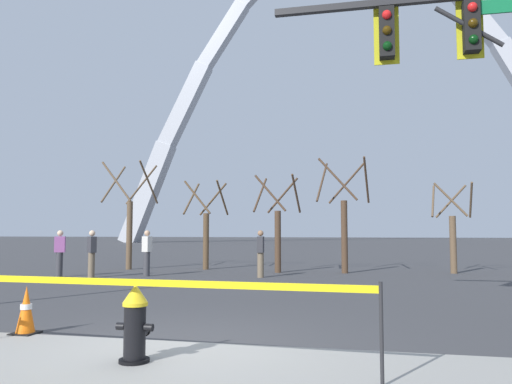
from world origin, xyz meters
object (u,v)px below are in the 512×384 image
pedestrian_near_trees (147,253)px  pedestrian_standing_center (60,253)px  traffic_cone_by_hydrant (26,310)px  monument_arch (343,98)px  pedestrian_walking_right (261,253)px  fire_hydrant (135,323)px  pedestrian_walking_left (92,253)px  traffic_signal_gantry (490,81)px

pedestrian_near_trees → pedestrian_standing_center: bearing=-160.8°
traffic_cone_by_hydrant → monument_arch: monument_arch is taller
monument_arch → pedestrian_walking_right: bearing=-91.2°
pedestrian_standing_center → pedestrian_near_trees: size_ratio=1.00×
pedestrian_standing_center → pedestrian_near_trees: 2.93m
fire_hydrant → pedestrian_walking_left: bearing=122.9°
traffic_signal_gantry → pedestrian_walking_right: (-5.57, 7.79, -3.25)m
fire_hydrant → pedestrian_near_trees: pedestrian_near_trees is taller
pedestrian_standing_center → pedestrian_walking_left: bearing=-0.5°
fire_hydrant → pedestrian_walking_left: (-6.32, 9.75, 0.35)m
pedestrian_walking_left → pedestrian_walking_right: bearing=13.1°
pedestrian_standing_center → fire_hydrant: bearing=-52.4°
fire_hydrant → pedestrian_standing_center: (-7.53, 9.76, 0.35)m
traffic_cone_by_hydrant → pedestrian_standing_center: (-5.17, 8.59, 0.46)m
fire_hydrant → pedestrian_standing_center: bearing=127.6°
traffic_cone_by_hydrant → pedestrian_walking_left: bearing=114.7°
traffic_signal_gantry → pedestrian_near_trees: size_ratio=3.77×
monument_arch → pedestrian_standing_center: 52.55m
traffic_cone_by_hydrant → pedestrian_near_trees: (-2.40, 9.55, 0.46)m
traffic_cone_by_hydrant → traffic_signal_gantry: 8.33m
fire_hydrant → monument_arch: size_ratio=0.02×
pedestrian_walking_left → pedestrian_standing_center: size_ratio=1.00×
fire_hydrant → traffic_signal_gantry: traffic_signal_gantry is taller
monument_arch → pedestrian_standing_center: (-7.75, -48.81, -17.86)m
pedestrian_walking_left → pedestrian_walking_right: size_ratio=1.00×
monument_arch → pedestrian_near_trees: monument_arch is taller
monument_arch → pedestrian_near_trees: bearing=-95.9°
pedestrian_walking_left → pedestrian_standing_center: (-1.21, 0.01, 0.00)m
traffic_cone_by_hydrant → traffic_signal_gantry: bearing=16.1°
traffic_signal_gantry → pedestrian_standing_center: (-12.32, 6.52, -3.25)m
pedestrian_near_trees → monument_arch: bearing=84.1°
traffic_cone_by_hydrant → pedestrian_walking_right: pedestrian_walking_right is taller
pedestrian_walking_right → pedestrian_near_trees: size_ratio=1.00×
fire_hydrant → pedestrian_near_trees: bearing=113.9°
fire_hydrant → traffic_cone_by_hydrant: size_ratio=1.36×
monument_arch → pedestrian_walking_right: (-0.99, -47.54, -17.86)m
pedestrian_walking_left → pedestrian_standing_center: 1.21m
monument_arch → pedestrian_walking_left: (-6.54, -48.82, -17.86)m
traffic_cone_by_hydrant → pedestrian_walking_left: (-3.95, 8.58, 0.46)m
fire_hydrant → traffic_cone_by_hydrant: (-2.36, 1.18, -0.11)m
pedestrian_walking_left → traffic_cone_by_hydrant: bearing=-65.3°
fire_hydrant → pedestrian_walking_left: size_ratio=0.62×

